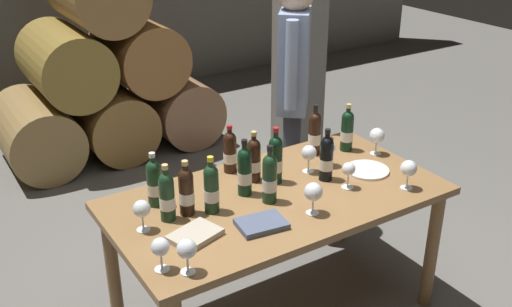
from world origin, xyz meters
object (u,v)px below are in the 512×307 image
(wine_glass_1, at_px, (187,250))
(serving_plate, at_px, (367,170))
(wine_glass_4, at_px, (313,192))
(wine_glass_7, at_px, (409,169))
(wine_bottle_5, at_px, (276,159))
(wine_bottle_6, at_px, (254,160))
(wine_glass_8, at_px, (329,148))
(dining_table, at_px, (277,210))
(wine_bottle_9, at_px, (347,130))
(wine_glass_2, at_px, (142,210))
(tasting_notebook, at_px, (261,224))
(leather_ledger, at_px, (195,235))
(wine_bottle_3, at_px, (245,171))
(wine_glass_0, at_px, (377,136))
(sommelier_presenting, at_px, (293,81))
(wine_glass_5, at_px, (309,153))
(wine_bottle_2, at_px, (154,182))
(wine_bottle_7, at_px, (315,133))
(wine_bottle_1, at_px, (211,188))
(wine_bottle_0, at_px, (326,158))
(wine_bottle_11, at_px, (167,196))
(wine_bottle_10, at_px, (230,152))
(wine_glass_3, at_px, (349,170))
(wine_glass_6, at_px, (160,248))
(wine_bottle_8, at_px, (270,178))
(wine_bottle_4, at_px, (186,191))

(wine_glass_1, relative_size, serving_plate, 0.65)
(wine_glass_4, relative_size, wine_glass_7, 1.03)
(wine_bottle_5, height_order, wine_bottle_6, wine_bottle_5)
(wine_glass_8, bearing_deg, dining_table, -164.05)
(wine_bottle_9, height_order, wine_glass_2, wine_bottle_9)
(tasting_notebook, relative_size, leather_ledger, 1.00)
(wine_bottle_3, xyz_separation_m, wine_glass_0, (0.89, 0.00, -0.02))
(wine_glass_4, bearing_deg, sommelier_presenting, 59.22)
(wine_glass_1, distance_m, wine_glass_5, 1.07)
(wine_bottle_3, bearing_deg, wine_glass_8, 2.91)
(wine_bottle_6, bearing_deg, wine_bottle_2, 175.67)
(wine_bottle_2, relative_size, wine_bottle_7, 0.93)
(wine_glass_4, bearing_deg, wine_glass_2, 158.38)
(wine_bottle_3, height_order, wine_glass_8, wine_bottle_3)
(wine_glass_5, bearing_deg, wine_bottle_1, -172.12)
(wine_bottle_3, distance_m, wine_glass_1, 0.70)
(wine_bottle_0, relative_size, serving_plate, 1.20)
(wine_bottle_1, bearing_deg, wine_glass_8, 6.73)
(wine_bottle_2, bearing_deg, wine_glass_4, -38.74)
(wine_bottle_11, bearing_deg, wine_bottle_3, 2.37)
(wine_bottle_11, bearing_deg, wine_bottle_10, 29.12)
(wine_glass_3, bearing_deg, wine_bottle_3, 154.60)
(wine_glass_6, bearing_deg, wine_bottle_5, 25.42)
(wine_bottle_8, relative_size, wine_glass_3, 2.10)
(wine_bottle_7, bearing_deg, wine_glass_1, -150.63)
(wine_bottle_4, xyz_separation_m, wine_bottle_10, (0.40, 0.28, -0.00))
(wine_bottle_2, xyz_separation_m, wine_bottle_8, (0.49, -0.27, 0.01))
(wine_bottle_11, bearing_deg, leather_ledger, -81.17)
(wine_bottle_9, xyz_separation_m, wine_glass_6, (-1.40, -0.50, -0.02))
(wine_bottle_1, bearing_deg, wine_glass_5, 7.88)
(wine_bottle_0, distance_m, wine_bottle_1, 0.67)
(wine_glass_7, xyz_separation_m, tasting_notebook, (-0.83, 0.09, -0.10))
(dining_table, xyz_separation_m, tasting_notebook, (-0.23, -0.21, 0.11))
(wine_glass_4, bearing_deg, wine_bottle_11, 152.01)
(wine_glass_4, xyz_separation_m, leather_ledger, (-0.57, 0.11, -0.10))
(wine_bottle_6, relative_size, wine_glass_6, 1.85)
(wine_bottle_2, distance_m, wine_glass_5, 0.86)
(wine_glass_3, height_order, wine_glass_8, wine_glass_8)
(dining_table, xyz_separation_m, wine_bottle_9, (0.65, 0.23, 0.22))
(wine_glass_3, relative_size, tasting_notebook, 0.66)
(wine_bottle_1, bearing_deg, wine_glass_0, 3.30)
(wine_bottle_0, height_order, wine_bottle_2, wine_bottle_0)
(wine_bottle_1, relative_size, wine_bottle_7, 0.96)
(wine_bottle_10, height_order, wine_glass_2, wine_bottle_10)
(wine_bottle_4, bearing_deg, wine_glass_0, 0.89)
(wine_bottle_6, xyz_separation_m, wine_glass_5, (0.30, -0.07, -0.01))
(wine_bottle_2, bearing_deg, wine_bottle_10, 13.48)
(wine_bottle_9, bearing_deg, wine_glass_2, -172.33)
(wine_glass_1, height_order, wine_glass_5, same)
(wine_bottle_3, height_order, wine_bottle_11, wine_bottle_3)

